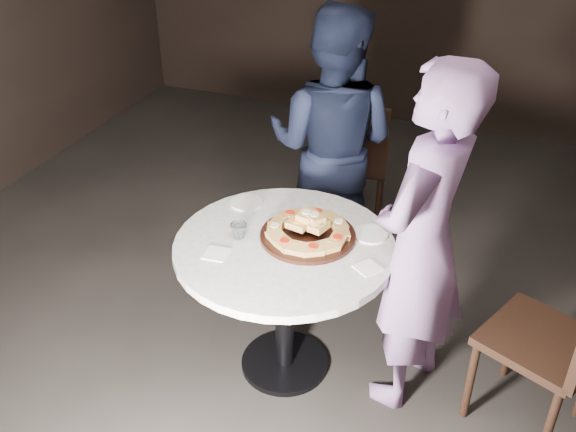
{
  "coord_description": "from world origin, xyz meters",
  "views": [
    {
      "loc": [
        0.9,
        -2.57,
        2.64
      ],
      "look_at": [
        -0.08,
        -0.07,
        0.96
      ],
      "focal_mm": 40.0,
      "sensor_mm": 36.0,
      "label": 1
    }
  ],
  "objects": [
    {
      "name": "floor",
      "position": [
        0.0,
        0.0,
        0.0
      ],
      "size": [
        7.0,
        7.0,
        0.0
      ],
      "primitive_type": "plane",
      "color": "black",
      "rests_on": "ground"
    },
    {
      "name": "table",
      "position": [
        -0.08,
        -0.12,
        0.68
      ],
      "size": [
        1.28,
        1.28,
        0.83
      ],
      "rotation": [
        0.0,
        0.0,
        -0.17
      ],
      "color": "black",
      "rests_on": "ground"
    },
    {
      "name": "serving_board",
      "position": [
        0.02,
        -0.03,
        0.84
      ],
      "size": [
        0.6,
        0.6,
        0.02
      ],
      "primitive_type": "cylinder",
      "rotation": [
        0.0,
        0.0,
        -0.29
      ],
      "color": "black",
      "rests_on": "table"
    },
    {
      "name": "focaccia_pile",
      "position": [
        0.02,
        -0.03,
        0.88
      ],
      "size": [
        0.43,
        0.43,
        0.11
      ],
      "rotation": [
        0.0,
        0.0,
        -0.18
      ],
      "color": "#B58946",
      "rests_on": "serving_board"
    },
    {
      "name": "plate_left",
      "position": [
        -0.41,
        0.16,
        0.84
      ],
      "size": [
        0.18,
        0.18,
        0.01
      ],
      "primitive_type": "cylinder",
      "rotation": [
        0.0,
        0.0,
        0.04
      ],
      "color": "white",
      "rests_on": "table"
    },
    {
      "name": "plate_right",
      "position": [
        0.3,
        0.1,
        0.84
      ],
      "size": [
        0.21,
        0.21,
        0.01
      ],
      "primitive_type": "cylinder",
      "rotation": [
        0.0,
        0.0,
        -0.22
      ],
      "color": "white",
      "rests_on": "table"
    },
    {
      "name": "water_glass",
      "position": [
        -0.31,
        -0.16,
        0.87
      ],
      "size": [
        0.09,
        0.09,
        0.08
      ],
      "primitive_type": "imported",
      "rotation": [
        0.0,
        0.0,
        0.07
      ],
      "color": "silver",
      "rests_on": "table"
    },
    {
      "name": "napkin_near",
      "position": [
        -0.35,
        -0.33,
        0.83
      ],
      "size": [
        0.12,
        0.12,
        0.01
      ],
      "primitive_type": "cube",
      "rotation": [
        0.0,
        0.0,
        0.1
      ],
      "color": "white",
      "rests_on": "table"
    },
    {
      "name": "napkin_far",
      "position": [
        0.37,
        -0.18,
        0.83
      ],
      "size": [
        0.15,
        0.15,
        0.01
      ],
      "primitive_type": "cube",
      "rotation": [
        0.0,
        0.0,
        -0.62
      ],
      "color": "white",
      "rests_on": "table"
    },
    {
      "name": "chair_far",
      "position": [
        -0.15,
        1.4,
        0.58
      ],
      "size": [
        0.55,
        0.57,
        1.01
      ],
      "rotation": [
        0.0,
        0.0,
        3.32
      ],
      "color": "black",
      "rests_on": "ground"
    },
    {
      "name": "chair_right",
      "position": [
        1.29,
        -0.06,
        0.6
      ],
      "size": [
        0.66,
        0.64,
        1.03
      ],
      "rotation": [
        0.0,
        0.0,
        -1.99
      ],
      "color": "black",
      "rests_on": "ground"
    },
    {
      "name": "diner_navy",
      "position": [
        -0.17,
        0.92,
        0.88
      ],
      "size": [
        0.86,
        0.67,
        1.77
      ],
      "primitive_type": "imported",
      "rotation": [
        0.0,
        0.0,
        3.14
      ],
      "color": "black",
      "rests_on": "ground"
    },
    {
      "name": "diner_teal",
      "position": [
        0.58,
        -0.02,
        0.91
      ],
      "size": [
        0.6,
        0.76,
        1.83
      ],
      "primitive_type": "imported",
      "rotation": [
        0.0,
        0.0,
        -1.84
      ],
      "color": "slate",
      "rests_on": "ground"
    }
  ]
}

